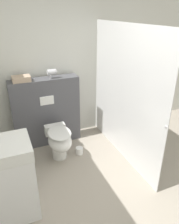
{
  "coord_description": "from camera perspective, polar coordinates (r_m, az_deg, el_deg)",
  "views": [
    {
      "loc": [
        -1.13,
        -1.53,
        2.16
      ],
      "look_at": [
        0.01,
        1.2,
        0.76
      ],
      "focal_mm": 35.0,
      "sensor_mm": 36.0,
      "label": 1
    }
  ],
  "objects": [
    {
      "name": "ground_plane",
      "position": [
        2.88,
        9.91,
        -23.76
      ],
      "size": [
        12.0,
        12.0,
        0.0
      ],
      "primitive_type": "plane",
      "color": "#9E9384"
    },
    {
      "name": "shower_glass",
      "position": [
        3.25,
        8.95,
        4.19
      ],
      "size": [
        0.04,
        1.92,
        2.0
      ],
      "color": "silver",
      "rests_on": "ground_plane"
    },
    {
      "name": "folded_towel",
      "position": [
        3.48,
        -17.4,
        8.29
      ],
      "size": [
        0.27,
        0.2,
        0.08
      ],
      "color": "tan",
      "rests_on": "partition_panel"
    },
    {
      "name": "toilet",
      "position": [
        3.4,
        -7.91,
        -7.52
      ],
      "size": [
        0.35,
        0.59,
        0.51
      ],
      "color": "white",
      "rests_on": "ground_plane"
    },
    {
      "name": "spare_toilet_roll",
      "position": [
        3.63,
        -2.67,
        -10.04
      ],
      "size": [
        0.12,
        0.12,
        0.11
      ],
      "color": "white",
      "rests_on": "ground_plane"
    },
    {
      "name": "wall_back",
      "position": [
        3.85,
        -5.06,
        11.6
      ],
      "size": [
        8.0,
        0.06,
        2.5
      ],
      "color": "silver",
      "rests_on": "ground_plane"
    },
    {
      "name": "sink_vanity",
      "position": [
        2.64,
        -20.76,
        -16.39
      ],
      "size": [
        0.59,
        0.49,
        1.07
      ],
      "color": "white",
      "rests_on": "ground_plane"
    },
    {
      "name": "partition_panel",
      "position": [
        3.76,
        -11.16,
        0.03
      ],
      "size": [
        1.11,
        0.26,
        1.16
      ],
      "color": "#4C4C51",
      "rests_on": "ground_plane"
    },
    {
      "name": "hair_drier",
      "position": [
        3.52,
        -9.74,
        10.24
      ],
      "size": [
        0.16,
        0.09,
        0.15
      ],
      "color": "#B7B7BC",
      "rests_on": "partition_panel"
    }
  ]
}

